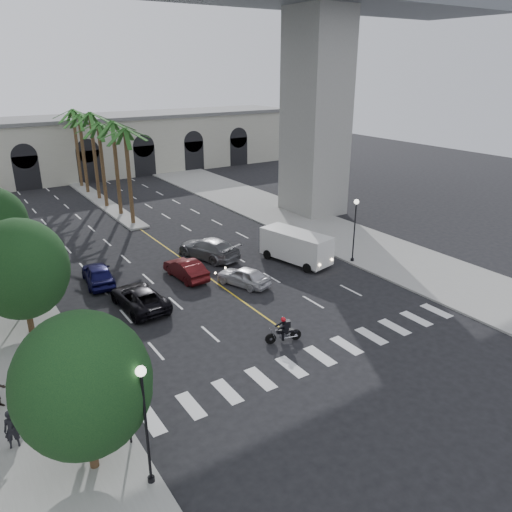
# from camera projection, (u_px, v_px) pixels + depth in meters

# --- Properties ---
(ground) EXTENTS (140.00, 140.00, 0.00)m
(ground) POSITION_uv_depth(u_px,v_px,m) (303.00, 344.00, 29.07)
(ground) COLOR black
(ground) RESTS_ON ground
(sidewalk_right) EXTENTS (8.00, 100.00, 0.15)m
(sidewalk_right) POSITION_uv_depth(u_px,v_px,m) (329.00, 232.00, 48.43)
(sidewalk_right) COLOR gray
(sidewalk_right) RESTS_ON ground
(median) EXTENTS (2.00, 24.00, 0.20)m
(median) POSITION_uv_depth(u_px,v_px,m) (103.00, 203.00, 58.76)
(median) COLOR gray
(median) RESTS_ON ground
(pier_building) EXTENTS (71.00, 10.50, 8.50)m
(pier_building) POSITION_uv_depth(u_px,v_px,m) (63.00, 148.00, 70.57)
(pier_building) COLOR beige
(pier_building) RESTS_ON ground
(bridge) EXTENTS (75.00, 13.00, 26.00)m
(bridge) POSITION_uv_depth(u_px,v_px,m) (179.00, 23.00, 41.42)
(bridge) COLOR gray
(bridge) RESTS_ON ground
(palm_a) EXTENTS (3.20, 3.20, 10.30)m
(palm_a) POSITION_uv_depth(u_px,v_px,m) (125.00, 134.00, 47.72)
(palm_a) COLOR #47331E
(palm_a) RESTS_ON ground
(palm_b) EXTENTS (3.20, 3.20, 10.60)m
(palm_b) POSITION_uv_depth(u_px,v_px,m) (113.00, 127.00, 50.81)
(palm_b) COLOR #47331E
(palm_b) RESTS_ON ground
(palm_c) EXTENTS (3.20, 3.20, 10.10)m
(palm_c) POSITION_uv_depth(u_px,v_px,m) (98.00, 128.00, 53.94)
(palm_c) COLOR #47331E
(palm_c) RESTS_ON ground
(palm_d) EXTENTS (3.20, 3.20, 10.90)m
(palm_d) POSITION_uv_depth(u_px,v_px,m) (90.00, 118.00, 56.99)
(palm_d) COLOR #47331E
(palm_d) RESTS_ON ground
(palm_e) EXTENTS (3.20, 3.20, 10.40)m
(palm_e) POSITION_uv_depth(u_px,v_px,m) (79.00, 119.00, 60.16)
(palm_e) COLOR #47331E
(palm_e) RESTS_ON ground
(palm_f) EXTENTS (3.20, 3.20, 10.70)m
(palm_f) POSITION_uv_depth(u_px,v_px,m) (73.00, 114.00, 63.34)
(palm_f) COLOR #47331E
(palm_f) RESTS_ON ground
(street_tree_near) EXTENTS (5.20, 5.20, 6.89)m
(street_tree_near) POSITION_uv_depth(u_px,v_px,m) (83.00, 385.00, 18.65)
(street_tree_near) COLOR #382616
(street_tree_near) RESTS_ON ground
(street_tree_mid) EXTENTS (5.44, 5.44, 7.21)m
(street_tree_mid) POSITION_uv_depth(u_px,v_px,m) (21.00, 269.00, 28.75)
(street_tree_mid) COLOR #382616
(street_tree_mid) RESTS_ON ground
(lamp_post_left_near) EXTENTS (0.40, 0.40, 5.35)m
(lamp_post_left_near) POSITION_uv_depth(u_px,v_px,m) (145.00, 416.00, 18.19)
(lamp_post_left_near) COLOR black
(lamp_post_left_near) RESTS_ON ground
(lamp_post_left_far) EXTENTS (0.40, 0.40, 5.35)m
(lamp_post_left_far) POSITION_uv_depth(u_px,v_px,m) (33.00, 250.00, 34.61)
(lamp_post_left_far) COLOR black
(lamp_post_left_far) RESTS_ON ground
(lamp_post_right) EXTENTS (0.40, 0.40, 5.35)m
(lamp_post_right) POSITION_uv_depth(u_px,v_px,m) (355.00, 225.00, 40.00)
(lamp_post_right) COLOR black
(lamp_post_right) RESTS_ON ground
(traffic_signal_near) EXTENTS (0.25, 0.18, 3.65)m
(traffic_signal_near) POSITION_uv_depth(u_px,v_px,m) (126.00, 396.00, 20.45)
(traffic_signal_near) COLOR black
(traffic_signal_near) RESTS_ON ground
(traffic_signal_far) EXTENTS (0.25, 0.18, 3.65)m
(traffic_signal_far) POSITION_uv_depth(u_px,v_px,m) (97.00, 352.00, 23.57)
(traffic_signal_far) COLOR black
(traffic_signal_far) RESTS_ON ground
(motorcycle_rider) EXTENTS (2.18, 0.79, 1.61)m
(motorcycle_rider) POSITION_uv_depth(u_px,v_px,m) (285.00, 330.00, 29.09)
(motorcycle_rider) COLOR black
(motorcycle_rider) RESTS_ON ground
(car_a) EXTENTS (3.11, 4.50, 1.42)m
(car_a) POSITION_uv_depth(u_px,v_px,m) (244.00, 276.00, 36.64)
(car_a) COLOR silver
(car_a) RESTS_ON ground
(car_b) EXTENTS (1.89, 4.66, 1.50)m
(car_b) POSITION_uv_depth(u_px,v_px,m) (186.00, 269.00, 37.83)
(car_b) COLOR #4A0E10
(car_b) RESTS_ON ground
(car_c) EXTENTS (2.77, 5.57, 1.52)m
(car_c) POSITION_uv_depth(u_px,v_px,m) (139.00, 297.00, 33.17)
(car_c) COLOR black
(car_c) RESTS_ON ground
(car_d) EXTENTS (3.98, 6.38, 1.72)m
(car_d) POSITION_uv_depth(u_px,v_px,m) (208.00, 248.00, 41.83)
(car_d) COLOR slate
(car_d) RESTS_ON ground
(car_e) EXTENTS (2.45, 4.96, 1.62)m
(car_e) POSITION_uv_depth(u_px,v_px,m) (98.00, 274.00, 36.82)
(car_e) COLOR #0E0D3F
(car_e) RESTS_ON ground
(cargo_van) EXTENTS (3.51, 6.41, 2.58)m
(cargo_van) POSITION_uv_depth(u_px,v_px,m) (296.00, 246.00, 40.67)
(cargo_van) COLOR silver
(cargo_van) RESTS_ON ground
(pedestrian_a) EXTENTS (0.68, 0.48, 1.74)m
(pedestrian_a) POSITION_uv_depth(u_px,v_px,m) (12.00, 429.00, 20.76)
(pedestrian_a) COLOR black
(pedestrian_a) RESTS_ON sidewalk_left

